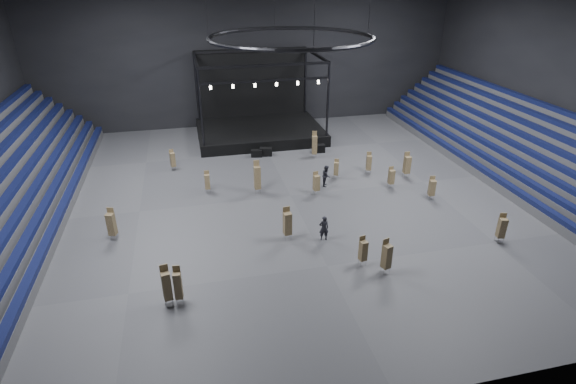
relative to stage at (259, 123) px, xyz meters
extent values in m
plane|color=#464649|center=(0.00, -16.24, -1.45)|extent=(50.00, 50.00, 0.00)
cube|color=black|center=(0.00, 4.76, 7.55)|extent=(50.00, 0.20, 18.00)
cube|color=black|center=(0.00, -37.24, 7.55)|extent=(50.00, 0.20, 18.00)
cube|color=black|center=(25.00, -16.24, 7.55)|extent=(0.20, 42.00, 18.00)
cube|color=#4A4A4D|center=(-21.40, -16.24, -1.08)|extent=(7.20, 40.00, 0.75)
cube|color=#0B1033|center=(-18.12, -16.24, -0.50)|extent=(0.59, 40.00, 0.40)
cube|color=#4A4A4D|center=(-21.85, -16.24, -0.70)|extent=(6.30, 40.00, 1.50)
cube|color=#0B1033|center=(-19.02, -16.24, 0.25)|extent=(0.59, 40.00, 0.40)
cube|color=#4A4A4D|center=(-22.30, -16.24, -0.33)|extent=(5.40, 40.00, 2.25)
cube|color=#0B1033|center=(-19.91, -16.24, 1.00)|extent=(0.59, 40.00, 0.40)
cube|color=#0B1033|center=(-20.82, -16.24, 1.75)|extent=(0.59, 40.00, 0.40)
cube|color=#4A4A4D|center=(21.40, -16.24, -1.08)|extent=(7.20, 40.00, 0.75)
cube|color=#0B1033|center=(18.12, -16.24, -0.50)|extent=(0.59, 40.00, 0.40)
cube|color=#4A4A4D|center=(21.85, -16.24, -0.70)|extent=(6.30, 40.00, 1.50)
cube|color=#0B1033|center=(19.02, -16.24, 0.25)|extent=(0.59, 40.00, 0.40)
cube|color=#4A4A4D|center=(22.30, -16.24, -0.33)|extent=(5.40, 40.00, 2.25)
cube|color=#0B1033|center=(19.91, -16.24, 1.00)|extent=(0.59, 40.00, 0.40)
cube|color=#4A4A4D|center=(22.75, -16.24, 0.05)|extent=(4.50, 40.00, 3.00)
cube|color=#0B1033|center=(20.82, -16.24, 1.75)|extent=(0.59, 40.00, 0.40)
cube|color=#4A4A4D|center=(23.20, -16.24, 0.42)|extent=(3.60, 40.00, 3.75)
cube|color=#0B1033|center=(21.71, -16.24, 2.50)|extent=(0.59, 40.00, 0.40)
cube|color=#4A4A4D|center=(23.65, -16.24, 0.80)|extent=(2.70, 40.00, 4.50)
cube|color=#0B1033|center=(22.61, -16.24, 3.25)|extent=(0.59, 40.00, 0.40)
cube|color=#4A4A4D|center=(24.10, -16.24, 1.17)|extent=(1.80, 40.00, 5.25)
cube|color=#0B1033|center=(23.52, -16.24, 4.00)|extent=(0.59, 40.00, 0.40)
cube|color=#4A4A4D|center=(24.55, -16.24, 1.55)|extent=(0.90, 40.00, 6.00)
cube|color=#0B1033|center=(24.41, -16.24, 4.75)|extent=(0.59, 40.00, 0.40)
cube|color=black|center=(0.00, -0.74, -0.85)|extent=(14.00, 10.00, 1.20)
cube|color=black|center=(0.00, 4.06, 3.75)|extent=(13.30, 0.30, 8.00)
cylinder|color=black|center=(-6.60, -5.34, 3.65)|extent=(0.24, 0.24, 7.80)
cylinder|color=black|center=(-6.60, 3.86, 3.65)|extent=(0.24, 0.24, 7.80)
cylinder|color=black|center=(6.60, -5.34, 3.65)|extent=(0.24, 0.24, 7.80)
cylinder|color=black|center=(6.60, 3.86, 3.65)|extent=(0.24, 0.24, 7.80)
cube|color=black|center=(0.00, -5.34, 7.55)|extent=(13.40, 0.25, 0.25)
cube|color=black|center=(0.00, 3.86, 7.55)|extent=(13.40, 0.25, 0.25)
cube|color=black|center=(0.00, -5.34, 6.05)|extent=(13.40, 0.20, 0.20)
cylinder|color=white|center=(-5.50, -5.34, 5.65)|extent=(0.24, 0.24, 0.35)
cylinder|color=white|center=(-3.30, -5.34, 5.65)|extent=(0.24, 0.24, 0.35)
cylinder|color=white|center=(-1.10, -5.34, 5.65)|extent=(0.24, 0.24, 0.35)
cylinder|color=white|center=(1.10, -5.34, 5.65)|extent=(0.24, 0.24, 0.35)
cylinder|color=white|center=(3.30, -5.34, 5.65)|extent=(0.24, 0.24, 0.35)
cylinder|color=white|center=(5.50, -5.34, 5.65)|extent=(0.24, 0.24, 0.35)
torus|color=black|center=(0.00, -16.24, 11.55)|extent=(12.30, 12.30, 0.30)
cylinder|color=black|center=(-6.00, -16.24, 14.05)|extent=(0.04, 0.04, 5.00)
cylinder|color=black|center=(0.00, -22.24, 14.05)|extent=(0.04, 0.04, 5.00)
cube|color=black|center=(-1.37, -6.70, -1.07)|extent=(1.21, 0.75, 0.76)
cube|color=black|center=(-0.38, -6.60, -1.03)|extent=(1.39, 0.92, 0.85)
cube|color=black|center=(5.29, -6.91, -1.03)|extent=(1.32, 0.75, 0.85)
cylinder|color=silver|center=(11.19, -19.74, -1.25)|extent=(0.03, 0.03, 0.40)
cylinder|color=silver|center=(11.19, -19.35, -1.25)|extent=(0.03, 0.03, 0.40)
cylinder|color=silver|center=(11.58, -19.74, -1.25)|extent=(0.03, 0.03, 0.40)
cylinder|color=silver|center=(11.58, -19.35, -1.25)|extent=(0.03, 0.03, 0.40)
cube|color=#947C52|center=(11.38, -19.54, -0.37)|extent=(0.56, 0.56, 1.36)
cube|color=#947C52|center=(11.42, -19.34, 0.26)|extent=(0.47, 0.14, 0.75)
cylinder|color=silver|center=(8.88, -16.82, -1.26)|extent=(0.03, 0.03, 0.39)
cylinder|color=silver|center=(8.88, -16.45, -1.26)|extent=(0.03, 0.03, 0.39)
cylinder|color=silver|center=(9.25, -16.82, -1.26)|extent=(0.03, 0.03, 0.39)
cylinder|color=silver|center=(9.25, -16.45, -1.26)|extent=(0.03, 0.03, 0.39)
cube|color=#947C52|center=(9.07, -16.64, -0.42)|extent=(0.48, 0.48, 1.28)
cube|color=#947C52|center=(9.06, -16.44, 0.17)|extent=(0.45, 0.07, 0.71)
cylinder|color=silver|center=(11.16, -15.15, -1.22)|extent=(0.03, 0.03, 0.46)
cylinder|color=silver|center=(11.16, -14.72, -1.22)|extent=(0.03, 0.03, 0.46)
cylinder|color=silver|center=(11.59, -15.15, -1.22)|extent=(0.03, 0.03, 0.46)
cylinder|color=silver|center=(11.59, -14.72, -1.22)|extent=(0.03, 0.03, 0.46)
cube|color=#947C52|center=(11.38, -14.94, -0.18)|extent=(0.55, 0.55, 1.63)
cube|color=#947C52|center=(11.38, -14.71, 0.58)|extent=(0.52, 0.07, 0.90)
cylinder|color=silver|center=(-2.87, -15.27, -1.23)|extent=(0.03, 0.03, 0.44)
cylinder|color=silver|center=(-2.87, -14.85, -1.23)|extent=(0.03, 0.03, 0.44)
cylinder|color=silver|center=(-2.45, -15.27, -1.23)|extent=(0.03, 0.03, 0.44)
cylinder|color=silver|center=(-2.45, -14.85, -1.23)|extent=(0.03, 0.03, 0.44)
cube|color=#947C52|center=(-2.66, -15.06, 0.01)|extent=(0.54, 0.54, 2.04)
cube|color=#947C52|center=(-2.67, -14.84, 0.98)|extent=(0.51, 0.08, 1.12)
cylinder|color=silver|center=(-10.28, -28.43, -1.25)|extent=(0.03, 0.03, 0.41)
cylinder|color=silver|center=(-10.28, -28.04, -1.25)|extent=(0.03, 0.03, 0.41)
cylinder|color=silver|center=(-9.89, -28.43, -1.25)|extent=(0.03, 0.03, 0.41)
cylinder|color=silver|center=(-9.89, -28.04, -1.25)|extent=(0.03, 0.03, 0.41)
cube|color=#947C52|center=(-10.09, -28.24, -0.14)|extent=(0.57, 0.57, 1.81)
cube|color=#947C52|center=(-10.13, -28.04, 0.72)|extent=(0.47, 0.15, 1.00)
cylinder|color=silver|center=(12.62, -26.87, -1.24)|extent=(0.03, 0.03, 0.42)
cylinder|color=silver|center=(12.62, -26.48, -1.24)|extent=(0.03, 0.03, 0.42)
cylinder|color=silver|center=(13.01, -26.87, -1.24)|extent=(0.03, 0.03, 0.42)
cylinder|color=silver|center=(13.01, -26.48, -1.24)|extent=(0.03, 0.03, 0.42)
cube|color=#947C52|center=(12.81, -26.68, -0.30)|extent=(0.60, 0.60, 1.47)
cube|color=#947C52|center=(12.86, -26.47, 0.39)|extent=(0.48, 0.17, 0.81)
cylinder|color=silver|center=(-2.03, -23.14, -1.23)|extent=(0.03, 0.03, 0.45)
cylinder|color=silver|center=(-2.03, -22.72, -1.23)|extent=(0.03, 0.03, 0.45)
cylinder|color=silver|center=(-1.60, -23.14, -1.23)|extent=(0.03, 0.03, 0.45)
cylinder|color=silver|center=(-1.60, -22.72, -1.23)|extent=(0.03, 0.03, 0.45)
cube|color=#947C52|center=(-1.82, -22.93, -0.16)|extent=(0.60, 0.60, 1.68)
cube|color=#947C52|center=(-1.84, -22.71, 0.63)|extent=(0.52, 0.13, 0.93)
cylinder|color=silver|center=(-9.95, -8.41, -1.27)|extent=(0.03, 0.03, 0.37)
cylinder|color=silver|center=(-9.95, -8.06, -1.27)|extent=(0.03, 0.03, 0.37)
cylinder|color=silver|center=(-9.60, -8.41, -1.27)|extent=(0.03, 0.03, 0.37)
cylinder|color=silver|center=(-9.60, -8.06, -1.27)|extent=(0.03, 0.03, 0.37)
cube|color=#947C52|center=(-9.78, -8.24, -0.40)|extent=(0.55, 0.55, 1.37)
cube|color=#947C52|center=(-9.83, -8.06, 0.24)|extent=(0.42, 0.17, 0.76)
cylinder|color=silver|center=(3.19, -28.44, -1.24)|extent=(0.03, 0.03, 0.42)
cylinder|color=silver|center=(3.19, -28.04, -1.24)|extent=(0.03, 0.03, 0.42)
cylinder|color=silver|center=(3.59, -28.44, -1.24)|extent=(0.03, 0.03, 0.42)
cylinder|color=silver|center=(3.59, -28.04, -1.24)|extent=(0.03, 0.03, 0.42)
cube|color=#947C52|center=(3.39, -28.24, -0.21)|extent=(0.63, 0.63, 1.64)
cube|color=#947C52|center=(3.33, -28.04, 0.56)|extent=(0.48, 0.20, 0.90)
cylinder|color=silver|center=(4.21, -8.43, -1.25)|extent=(0.03, 0.03, 0.41)
cylinder|color=silver|center=(4.21, -8.04, -1.25)|extent=(0.03, 0.03, 0.41)
cylinder|color=silver|center=(4.60, -8.43, -1.25)|extent=(0.03, 0.03, 0.41)
cylinder|color=silver|center=(4.60, -8.04, -1.25)|extent=(0.03, 0.03, 0.41)
cube|color=#947C52|center=(4.41, -8.24, -0.08)|extent=(0.56, 0.56, 1.91)
cube|color=#947C52|center=(4.44, -8.03, 0.82)|extent=(0.47, 0.13, 1.05)
cylinder|color=silver|center=(2.03, -16.65, -1.25)|extent=(0.03, 0.03, 0.40)
cylinder|color=silver|center=(2.03, -16.26, -1.25)|extent=(0.03, 0.03, 0.40)
cylinder|color=silver|center=(2.41, -16.65, -1.25)|extent=(0.03, 0.03, 0.40)
cylinder|color=silver|center=(2.41, -16.26, -1.25)|extent=(0.03, 0.03, 0.40)
cube|color=#947C52|center=(2.22, -16.46, -0.36)|extent=(0.56, 0.56, 1.36)
cube|color=#947C52|center=(2.18, -16.26, 0.27)|extent=(0.47, 0.14, 0.75)
cylinder|color=silver|center=(2.10, -27.25, -1.26)|extent=(0.03, 0.03, 0.38)
cylinder|color=silver|center=(2.10, -26.89, -1.26)|extent=(0.03, 0.03, 0.38)
cylinder|color=silver|center=(2.46, -27.25, -1.26)|extent=(0.03, 0.03, 0.38)
cylinder|color=silver|center=(2.46, -26.89, -1.26)|extent=(0.03, 0.03, 0.38)
cube|color=#947C52|center=(2.28, -27.07, -0.37)|extent=(0.53, 0.53, 1.40)
cube|color=#947C52|center=(2.25, -26.88, 0.28)|extent=(0.44, 0.14, 0.77)
cylinder|color=silver|center=(-7.04, -14.15, -1.27)|extent=(0.03, 0.03, 0.37)
cylinder|color=silver|center=(-7.04, -13.80, -1.27)|extent=(0.03, 0.03, 0.37)
cylinder|color=silver|center=(-6.69, -14.15, -1.27)|extent=(0.03, 0.03, 0.37)
cylinder|color=silver|center=(-6.69, -13.80, -1.27)|extent=(0.03, 0.03, 0.37)
cube|color=#947C52|center=(-6.87, -13.98, -0.42)|extent=(0.47, 0.47, 1.32)
cube|color=#947C52|center=(-6.86, -13.79, 0.19)|extent=(0.43, 0.08, 0.73)
cylinder|color=silver|center=(-14.20, -20.34, -1.24)|extent=(0.03, 0.03, 0.43)
cylinder|color=silver|center=(-14.20, -19.93, -1.24)|extent=(0.03, 0.03, 0.43)
cylinder|color=silver|center=(-13.80, -20.34, -1.24)|extent=(0.03, 0.03, 0.43)
cylinder|color=silver|center=(-13.80, -19.93, -1.24)|extent=(0.03, 0.03, 0.43)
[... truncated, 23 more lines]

